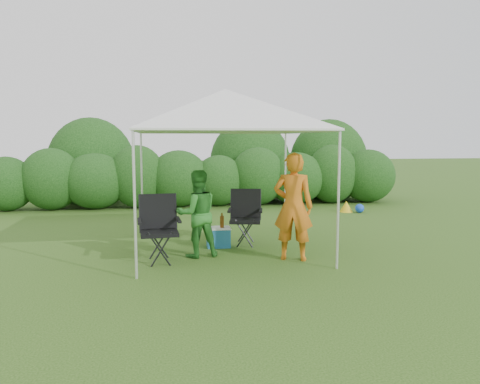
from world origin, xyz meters
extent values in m
plane|color=#3C631F|center=(0.00, 0.00, 0.00)|extent=(70.00, 70.00, 0.00)
ellipsoid|color=#225119|center=(-5.27, 6.00, 0.75)|extent=(1.50, 1.28, 1.50)
cylinder|color=#382616|center=(-5.27, 6.00, 0.15)|extent=(0.12, 0.12, 0.30)
ellipsoid|color=#225119|center=(-4.10, 6.00, 0.86)|extent=(1.65, 1.40, 1.73)
cylinder|color=#382616|center=(-4.10, 6.00, 0.15)|extent=(0.12, 0.12, 0.30)
ellipsoid|color=#225119|center=(-2.93, 6.00, 0.79)|extent=(1.80, 1.53, 1.57)
cylinder|color=#382616|center=(-2.93, 6.00, 0.15)|extent=(0.12, 0.12, 0.30)
ellipsoid|color=#225119|center=(-1.76, 6.00, 0.90)|extent=(1.58, 1.34, 1.80)
cylinder|color=#382616|center=(-1.76, 6.00, 0.15)|extent=(0.12, 0.12, 0.30)
ellipsoid|color=#225119|center=(-0.59, 6.00, 0.82)|extent=(1.73, 1.47, 1.65)
cylinder|color=#382616|center=(-0.59, 6.00, 0.15)|extent=(0.12, 0.12, 0.30)
ellipsoid|color=#225119|center=(0.59, 6.00, 0.75)|extent=(1.50, 1.28, 1.50)
cylinder|color=#382616|center=(0.59, 6.00, 0.15)|extent=(0.12, 0.12, 0.30)
ellipsoid|color=#225119|center=(1.76, 6.00, 0.86)|extent=(1.65, 1.40, 1.73)
cylinder|color=#382616|center=(1.76, 6.00, 0.15)|extent=(0.12, 0.12, 0.30)
ellipsoid|color=#225119|center=(2.93, 6.00, 0.79)|extent=(1.80, 1.53, 1.57)
cylinder|color=#382616|center=(2.93, 6.00, 0.15)|extent=(0.12, 0.12, 0.30)
ellipsoid|color=#225119|center=(4.10, 6.00, 0.90)|extent=(1.57, 1.34, 1.80)
cylinder|color=#382616|center=(4.10, 6.00, 0.15)|extent=(0.12, 0.12, 0.30)
ellipsoid|color=#225119|center=(5.27, 6.00, 0.82)|extent=(1.72, 1.47, 1.65)
cylinder|color=#382616|center=(5.27, 6.00, 0.15)|extent=(0.12, 0.12, 0.30)
cylinder|color=silver|center=(-1.50, -1.00, 1.05)|extent=(0.04, 0.04, 2.10)
cylinder|color=silver|center=(1.50, -1.00, 1.05)|extent=(0.04, 0.04, 2.10)
cylinder|color=silver|center=(-1.50, 2.00, 1.05)|extent=(0.04, 0.04, 2.10)
cylinder|color=silver|center=(1.50, 2.00, 1.05)|extent=(0.04, 0.04, 2.10)
cube|color=white|center=(0.00, 0.50, 2.12)|extent=(3.10, 3.10, 0.03)
pyramid|color=white|center=(0.00, 0.50, 2.48)|extent=(3.10, 3.10, 0.70)
cube|color=black|center=(0.42, 0.87, 0.45)|extent=(0.66, 0.63, 0.05)
cube|color=black|center=(0.47, 1.10, 0.76)|extent=(0.58, 0.28, 0.54)
cube|color=black|center=(0.13, 0.93, 0.65)|extent=(0.16, 0.48, 0.03)
cube|color=black|center=(0.70, 0.80, 0.65)|extent=(0.16, 0.48, 0.03)
cylinder|color=black|center=(0.13, 0.69, 0.23)|extent=(0.03, 0.03, 0.45)
cylinder|color=black|center=(0.60, 0.58, 0.23)|extent=(0.03, 0.03, 0.45)
cylinder|color=black|center=(0.24, 1.15, 0.23)|extent=(0.03, 0.03, 0.45)
cylinder|color=black|center=(0.70, 1.04, 0.23)|extent=(0.03, 0.03, 0.45)
cube|color=black|center=(-1.17, -0.14, 0.48)|extent=(0.62, 0.58, 0.06)
cube|color=black|center=(-1.18, 0.11, 0.80)|extent=(0.60, 0.20, 0.57)
cube|color=black|center=(-1.48, -0.16, 0.68)|extent=(0.08, 0.50, 0.03)
cube|color=black|center=(-0.86, -0.13, 0.68)|extent=(0.08, 0.50, 0.03)
cylinder|color=black|center=(-1.41, -0.41, 0.24)|extent=(0.03, 0.03, 0.48)
cylinder|color=black|center=(-0.91, -0.38, 0.24)|extent=(0.03, 0.03, 0.48)
cylinder|color=black|center=(-1.43, 0.09, 0.24)|extent=(0.03, 0.03, 0.48)
cylinder|color=black|center=(-0.93, 0.12, 0.24)|extent=(0.03, 0.03, 0.48)
imported|color=orange|center=(0.99, -0.36, 0.88)|extent=(0.75, 0.63, 1.76)
imported|color=#2D7D28|center=(-0.54, 0.12, 0.73)|extent=(0.80, 0.67, 1.46)
cube|color=#216697|center=(-0.10, 0.75, 0.17)|extent=(0.42, 0.31, 0.34)
cube|color=silver|center=(-0.10, 0.75, 0.35)|extent=(0.44, 0.33, 0.03)
cylinder|color=#592D0C|center=(-0.04, 0.71, 0.50)|extent=(0.07, 0.07, 0.27)
cone|color=yellow|center=(3.84, 4.24, 0.15)|extent=(0.36, 0.36, 0.30)
sphere|color=blue|center=(4.13, 4.04, 0.12)|extent=(0.24, 0.24, 0.24)
camera|label=1|loc=(-1.16, -7.62, 1.98)|focal=35.00mm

